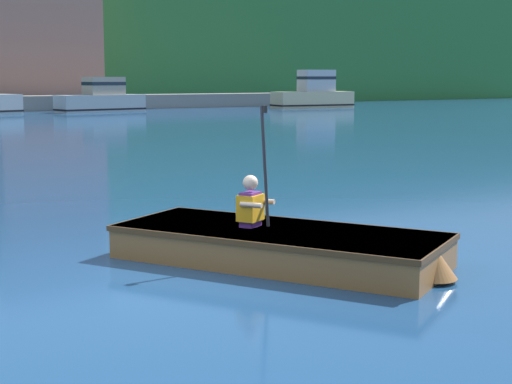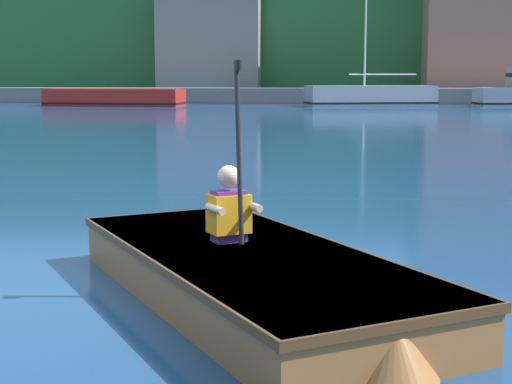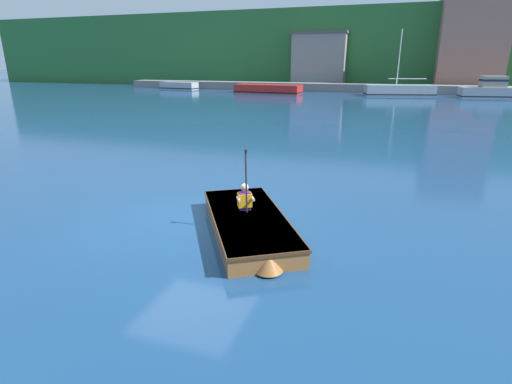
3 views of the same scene
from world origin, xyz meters
name	(u,v)px [view 3 (image 3 of 3)]	position (x,y,z in m)	size (l,w,h in m)	color
ground_plane	(191,218)	(0.00, 0.00, 0.00)	(300.00, 300.00, 0.00)	navy
shoreline_ridge	(372,50)	(0.00, 56.59, 4.95)	(120.00, 20.00, 9.90)	#2D6B33
waterfront_warehouse_left	(322,60)	(-5.68, 47.94, 3.47)	(6.96, 7.38, 6.91)	gray
waterfront_office_block_center	(470,35)	(11.54, 48.20, 6.33)	(7.19, 10.11, 12.64)	#9E6B5B
marina_dock	(359,88)	(0.00, 41.10, 0.45)	(59.35, 2.40, 0.90)	slate
moored_boat_dock_west_end	(399,91)	(4.33, 36.93, 0.52)	(7.16, 3.80, 6.38)	#9EA3A8
moored_boat_dock_west_inner	(179,86)	(-21.96, 38.48, 0.41)	(5.06, 2.15, 0.88)	#9EA3A8
moored_boat_dock_center_near	(268,89)	(-9.41, 36.04, 0.43)	(7.47, 2.80, 0.92)	red
moored_boat_dock_center_far	(490,90)	(12.53, 37.11, 0.77)	(5.40, 2.55, 2.04)	#9EA3A8
rowboat_foreground	(249,223)	(1.51, -0.33, 0.21)	(3.12, 3.83, 0.37)	#935B2D
person_paddler	(245,198)	(1.30, 0.02, 0.64)	(0.45, 0.45, 1.35)	#592672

